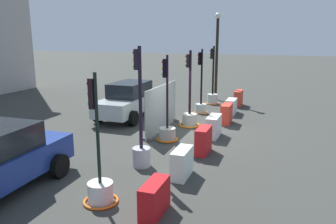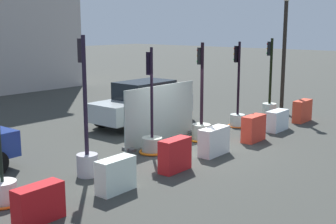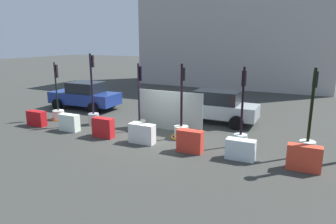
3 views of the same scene
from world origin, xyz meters
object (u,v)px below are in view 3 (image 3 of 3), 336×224
object	(u,v)px
traffic_light_0	(58,111)
construction_barrier_2	(103,128)
construction_barrier_4	(190,141)
construction_barrier_6	(304,158)
construction_barrier_5	(240,149)
car_silver_hatchback	(215,106)
traffic_light_1	(93,110)
construction_barrier_0	(37,118)
construction_barrier_1	(69,123)
traffic_light_5	(308,141)
traffic_light_4	(241,132)
construction_barrier_3	(142,134)
car_blue_estate	(85,95)
traffic_light_3	(181,127)
traffic_light_2	(140,121)

from	to	relation	value
traffic_light_0	construction_barrier_2	distance (m)	4.57
construction_barrier_4	construction_barrier_6	size ratio (longest dim) A/B	0.91
construction_barrier_5	car_silver_hatchback	distance (m)	5.32
construction_barrier_6	traffic_light_1	bearing A→B (deg)	171.77
construction_barrier_0	construction_barrier_1	world-z (taller)	construction_barrier_1
traffic_light_5	construction_barrier_2	xyz separation A→B (m)	(-8.57, -1.61, -0.15)
traffic_light_4	construction_barrier_1	xyz separation A→B (m)	(-8.12, -1.55, -0.17)
construction_barrier_4	construction_barrier_6	world-z (taller)	construction_barrier_4
construction_barrier_4	construction_barrier_1	bearing A→B (deg)	179.02
car_silver_hatchback	traffic_light_1	bearing A→B (deg)	-150.29
construction_barrier_3	construction_barrier_0	bearing A→B (deg)	-179.68
traffic_light_0	car_silver_hatchback	size ratio (longest dim) A/B	0.71
traffic_light_0	construction_barrier_3	xyz separation A→B (m)	(6.34, -1.43, -0.03)
construction_barrier_5	traffic_light_4	bearing A→B (deg)	102.55
construction_barrier_4	construction_barrier_6	xyz separation A→B (m)	(4.19, 0.07, -0.00)
construction_barrier_4	car_blue_estate	xyz separation A→B (m)	(-9.14, 4.40, 0.41)
construction_barrier_2	traffic_light_4	bearing A→B (deg)	15.41
traffic_light_4	construction_barrier_4	bearing A→B (deg)	-134.93
traffic_light_1	construction_barrier_0	size ratio (longest dim) A/B	3.54
traffic_light_5	construction_barrier_2	bearing A→B (deg)	-169.38
traffic_light_1	traffic_light_3	distance (m)	5.11
construction_barrier_2	construction_barrier_5	distance (m)	6.31
traffic_light_5	construction_barrier_5	distance (m)	2.72
construction_barrier_4	traffic_light_0	bearing A→B (deg)	169.94
construction_barrier_6	traffic_light_3	bearing A→B (deg)	164.71
traffic_light_3	construction_barrier_4	size ratio (longest dim) A/B	3.29
construction_barrier_1	construction_barrier_4	world-z (taller)	construction_barrier_4
car_blue_estate	construction_barrier_2	bearing A→B (deg)	-42.25
construction_barrier_0	construction_barrier_3	bearing A→B (deg)	0.32
car_silver_hatchback	construction_barrier_2	bearing A→B (deg)	-128.92
traffic_light_1	car_silver_hatchback	bearing A→B (deg)	29.71
construction_barrier_3	car_blue_estate	xyz separation A→B (m)	(-6.85, 4.30, 0.43)
traffic_light_1	construction_barrier_6	bearing A→B (deg)	-8.23
construction_barrier_1	traffic_light_4	bearing A→B (deg)	10.81
traffic_light_3	traffic_light_4	xyz separation A→B (m)	(2.68, 0.17, 0.06)
construction_barrier_1	car_silver_hatchback	size ratio (longest dim) A/B	0.23
traffic_light_1	traffic_light_5	xyz separation A→B (m)	(10.39, 0.06, -0.16)
construction_barrier_2	traffic_light_3	bearing A→B (deg)	24.22
traffic_light_5	construction_barrier_4	distance (m)	4.56
traffic_light_5	construction_barrier_3	distance (m)	6.72
traffic_light_0	traffic_light_1	size ratio (longest dim) A/B	0.86
traffic_light_0	car_silver_hatchback	world-z (taller)	traffic_light_0
construction_barrier_1	traffic_light_5	bearing A→B (deg)	8.03
traffic_light_3	construction_barrier_2	bearing A→B (deg)	-155.78
traffic_light_0	construction_barrier_4	xyz separation A→B (m)	(8.62, -1.53, -0.00)
construction_barrier_0	construction_barrier_1	bearing A→B (deg)	1.23
construction_barrier_3	car_blue_estate	world-z (taller)	car_blue_estate
construction_barrier_0	construction_barrier_6	size ratio (longest dim) A/B	0.93
traffic_light_5	construction_barrier_0	distance (m)	13.03
traffic_light_2	construction_barrier_6	distance (m)	7.75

